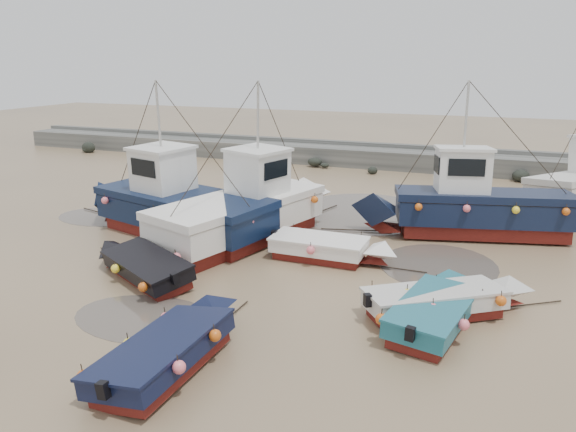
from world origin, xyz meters
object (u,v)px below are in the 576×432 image
at_px(dinghy_3, 447,298).
at_px(cabin_boat_2, 468,204).
at_px(cabin_boat_0, 173,204).
at_px(person, 180,223).
at_px(dinghy_1, 174,345).
at_px(dinghy_2, 437,307).
at_px(dinghy_5, 329,246).
at_px(dinghy_4, 144,262).
at_px(cabin_boat_1, 250,207).

bearing_deg(dinghy_3, cabin_boat_2, 145.48).
bearing_deg(cabin_boat_0, person, 40.37).
bearing_deg(dinghy_1, dinghy_2, 39.83).
bearing_deg(dinghy_1, cabin_boat_0, 123.73).
relative_size(dinghy_2, cabin_boat_0, 0.53).
bearing_deg(dinghy_2, dinghy_5, 148.50).
bearing_deg(dinghy_5, dinghy_1, -8.17).
xyz_separation_m(dinghy_2, cabin_boat_0, (-11.23, 4.53, 0.76)).
xyz_separation_m(dinghy_5, cabin_boat_0, (-6.95, 0.72, 0.75)).
xyz_separation_m(dinghy_4, cabin_boat_2, (9.63, 8.72, 0.79)).
relative_size(dinghy_2, dinghy_5, 1.02).
relative_size(cabin_boat_0, cabin_boat_1, 1.02).
height_order(dinghy_5, cabin_boat_0, cabin_boat_0).
xyz_separation_m(dinghy_1, cabin_boat_2, (5.64, 13.15, 0.80)).
bearing_deg(cabin_boat_0, dinghy_3, -92.80).
xyz_separation_m(dinghy_3, dinghy_4, (-9.71, -0.67, 0.00)).
relative_size(dinghy_4, cabin_boat_2, 0.56).
xyz_separation_m(dinghy_1, dinghy_5, (1.24, 8.23, 0.01)).
bearing_deg(cabin_boat_0, cabin_boat_1, -63.77).
height_order(dinghy_3, person, dinghy_3).
relative_size(cabin_boat_1, cabin_boat_2, 1.08).
height_order(dinghy_3, dinghy_5, same).
relative_size(dinghy_1, dinghy_4, 1.11).
height_order(dinghy_1, dinghy_3, same).
bearing_deg(cabin_boat_2, dinghy_1, 142.54).
xyz_separation_m(dinghy_3, cabin_boat_0, (-11.42, 3.84, 0.76)).
bearing_deg(cabin_boat_1, cabin_boat_0, -153.29).
height_order(dinghy_1, cabin_boat_1, cabin_boat_1).
bearing_deg(dinghy_4, dinghy_3, -57.41).
relative_size(dinghy_5, person, 3.56).
height_order(dinghy_2, dinghy_4, same).
bearing_deg(cabin_boat_2, dinghy_3, 166.32).
bearing_deg(dinghy_2, cabin_boat_1, 157.54).
distance_m(dinghy_1, dinghy_4, 5.97).
xyz_separation_m(dinghy_4, dinghy_5, (5.23, 3.79, 0.01)).
distance_m(dinghy_4, cabin_boat_0, 4.89).
height_order(cabin_boat_0, cabin_boat_2, same).
bearing_deg(dinghy_1, dinghy_3, 42.96).
xyz_separation_m(dinghy_3, person, (-12.09, 5.30, -0.54)).
bearing_deg(dinghy_2, person, 163.44).
relative_size(dinghy_5, cabin_boat_1, 0.53).
xyz_separation_m(dinghy_4, cabin_boat_0, (-1.71, 4.51, 0.76)).
height_order(dinghy_3, cabin_boat_2, cabin_boat_2).
distance_m(dinghy_1, cabin_boat_1, 9.89).
height_order(dinghy_2, dinghy_5, same).
relative_size(dinghy_1, dinghy_3, 1.14).
relative_size(cabin_boat_2, person, 6.28).
bearing_deg(dinghy_4, cabin_boat_1, 12.17).
height_order(cabin_boat_2, person, cabin_boat_2).
bearing_deg(dinghy_3, person, -148.76).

